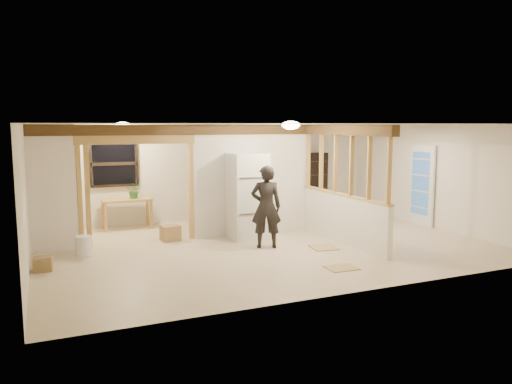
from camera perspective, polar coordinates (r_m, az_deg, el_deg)
name	(u,v)px	position (r m, az deg, el deg)	size (l,w,h in m)	color
floor	(266,245)	(10.47, 1.14, -6.08)	(9.00, 6.50, 0.01)	#C9B695
ceiling	(266,124)	(10.17, 1.18, 7.77)	(9.00, 6.50, 0.01)	white
wall_back	(215,172)	(13.25, -4.67, 2.30)	(9.00, 0.01, 2.50)	silver
wall_front	(358,210)	(7.44, 11.60, -2.01)	(9.00, 0.01, 2.50)	silver
wall_left	(25,198)	(9.34, -24.86, -0.62)	(0.01, 6.50, 2.50)	silver
wall_right	(436,177)	(12.77, 19.88, 1.67)	(0.01, 6.50, 2.50)	silver
partition_left_stub	(52,188)	(10.53, -22.26, 0.38)	(0.90, 0.12, 2.50)	silver
partition_center	(252,179)	(11.41, -0.42, 1.47)	(2.80, 0.12, 2.50)	silver
doorway_frame	(138,192)	(10.70, -13.36, 0.04)	(2.46, 0.14, 2.20)	tan
header_beam_back	(201,130)	(10.94, -6.27, 7.09)	(7.00, 0.18, 0.22)	#51381C
header_beam_right	(344,130)	(10.59, 10.05, 7.00)	(0.18, 3.30, 0.22)	#51381C
pony_wall	(342,219)	(10.77, 9.82, -3.04)	(0.12, 3.20, 1.00)	silver
stud_partition	(343,164)	(10.62, 9.96, 3.12)	(0.14, 3.20, 1.32)	tan
window_back	(114,164)	(12.56, -15.89, 3.12)	(1.12, 0.10, 1.10)	black
french_door	(421,185)	(13.03, 18.37, 0.74)	(0.12, 0.86, 2.00)	white
ceiling_dome_main	(291,125)	(9.85, 4.00, 7.64)	(0.36, 0.36, 0.16)	#FFEABF
ceiling_dome_util	(123,125)	(11.68, -15.00, 7.40)	(0.32, 0.32, 0.14)	#FFEABF
hanging_bulb	(152,139)	(11.08, -11.85, 5.95)	(0.07, 0.07, 0.07)	#FFD88C
refrigerator	(247,196)	(10.94, -1.00, -0.45)	(0.77, 0.75, 1.88)	white
woman	(266,207)	(10.07, 1.16, -1.70)	(0.61, 0.40, 1.69)	black
work_table	(127,214)	(12.41, -14.50, -2.41)	(1.15, 0.58, 0.73)	tan
potted_plant	(134,191)	(12.30, -13.74, 0.15)	(0.35, 0.30, 0.39)	#36682D
shop_vac	(55,222)	(12.29, -21.96, -3.19)	(0.44, 0.44, 0.57)	red
bookshelf	(312,183)	(14.26, 6.45, 1.05)	(0.85, 0.28, 1.70)	black
bucket	(84,246)	(10.13, -19.08, -5.83)	(0.30, 0.30, 0.38)	white
box_util_a	(170,233)	(10.97, -9.76, -4.63)	(0.39, 0.33, 0.33)	#967748
box_util_b	(76,234)	(11.61, -19.90, -4.54)	(0.26, 0.26, 0.24)	#967748
box_front	(43,264)	(9.35, -23.18, -7.56)	(0.30, 0.25, 0.25)	#967748
floor_panel_near	(324,247)	(10.30, 7.79, -6.29)	(0.51, 0.51, 0.02)	tan
floor_panel_far	(342,268)	(8.92, 9.76, -8.53)	(0.53, 0.42, 0.02)	tan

